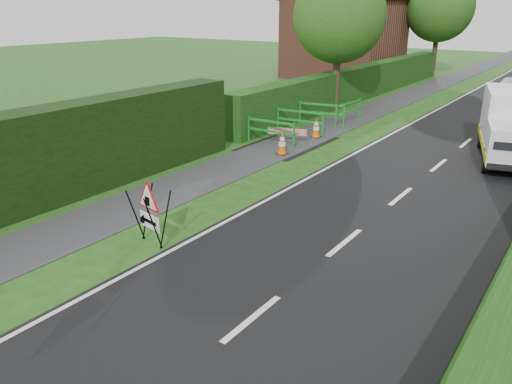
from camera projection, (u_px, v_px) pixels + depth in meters
The scene contains 15 objects.
ground at pixel (106, 299), 8.93m from camera, with size 120.00×120.00×0.00m, color #1E4814.
footpath at pixel (457, 76), 37.32m from camera, with size 2.00×90.00×0.02m, color #2D2D30.
hedge_west_far at pixel (360, 98), 28.46m from camera, with size 1.00×24.00×1.80m, color #14380F.
house_west at pixel (345, 36), 36.28m from camera, with size 7.50×7.40×7.88m.
tree_nw at pixel (339, 16), 23.62m from camera, with size 4.40×4.40×6.70m.
tree_fw at pixel (440, 8), 35.74m from camera, with size 4.80×4.80×7.24m.
triangle_sign at pixel (148, 208), 10.68m from camera, with size 0.98×0.98×1.24m.
traffic_cone_3 at pixel (282, 144), 17.52m from camera, with size 0.38×0.38×0.79m.
traffic_cone_4 at pixel (316, 128), 19.76m from camera, with size 0.38×0.38×0.79m.
ped_barrier_0 at pixel (271, 129), 18.53m from camera, with size 2.06×0.38×1.00m.
ped_barrier_1 at pixel (300, 119), 20.27m from camera, with size 2.08×0.54×1.00m.
ped_barrier_2 at pixel (322, 111), 21.74m from camera, with size 2.09×0.71×1.00m.
ped_barrier_3 at pixel (348, 110), 22.02m from camera, with size 0.54×2.08×1.00m.
redwhite_plank at pixel (287, 143), 19.13m from camera, with size 1.50×0.04×0.25m, color red.
hatchback_car at pixel (512, 90), 26.99m from camera, with size 1.63×4.04×1.38m, color white.
Camera 1 is at (6.64, -4.73, 4.91)m, focal length 35.00 mm.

